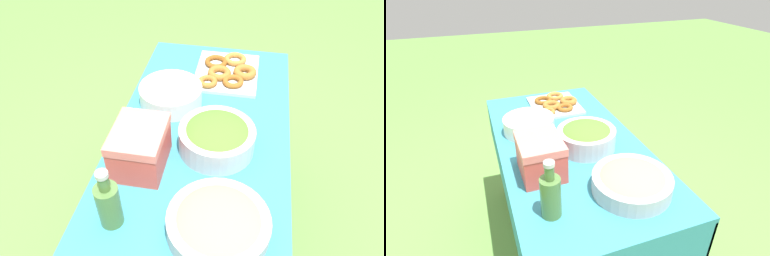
{
  "view_description": "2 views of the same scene",
  "coord_description": "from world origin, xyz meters",
  "views": [
    {
      "loc": [
        -1.1,
        -0.16,
        1.8
      ],
      "look_at": [
        -0.07,
        0.03,
        0.86
      ],
      "focal_mm": 35.0,
      "sensor_mm": 36.0,
      "label": 1
    },
    {
      "loc": [
        -1.25,
        0.4,
        1.58
      ],
      "look_at": [
        0.03,
        -0.06,
        0.83
      ],
      "focal_mm": 28.0,
      "sensor_mm": 36.0,
      "label": 2
    }
  ],
  "objects": [
    {
      "name": "pasta_bowl",
      "position": [
        -0.44,
        -0.12,
        0.82
      ],
      "size": [
        0.32,
        0.32,
        0.09
      ],
      "color": "#B2B7BC",
      "rests_on": "picnic_table"
    },
    {
      "name": "olive_oil_bottle",
      "position": [
        -0.46,
        0.22,
        0.87
      ],
      "size": [
        0.08,
        0.08,
        0.23
      ],
      "color": "#4C7238",
      "rests_on": "picnic_table"
    },
    {
      "name": "cooler_box",
      "position": [
        -0.2,
        0.19,
        0.86
      ],
      "size": [
        0.23,
        0.18,
        0.17
      ],
      "color": "#E04C42",
      "rests_on": "picnic_table"
    },
    {
      "name": "donut_platter",
      "position": [
        0.43,
        -0.06,
        0.8
      ],
      "size": [
        0.36,
        0.31,
        0.05
      ],
      "color": "silver",
      "rests_on": "picnic_table"
    },
    {
      "name": "plate_stack",
      "position": [
        0.17,
        0.16,
        0.82
      ],
      "size": [
        0.27,
        0.27,
        0.08
      ],
      "color": "white",
      "rests_on": "picnic_table"
    },
    {
      "name": "picnic_table",
      "position": [
        0.0,
        0.0,
        0.66
      ],
      "size": [
        1.37,
        0.7,
        0.78
      ],
      "color": "teal",
      "rests_on": "ground_plane"
    },
    {
      "name": "ground_plane",
      "position": [
        0.0,
        0.0,
        0.0
      ],
      "size": [
        14.0,
        14.0,
        0.0
      ],
      "primitive_type": "plane",
      "color": "#609342"
    },
    {
      "name": "salad_bowl",
      "position": [
        -0.08,
        -0.07,
        0.84
      ],
      "size": [
        0.29,
        0.29,
        0.12
      ],
      "color": "silver",
      "rests_on": "picnic_table"
    }
  ]
}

